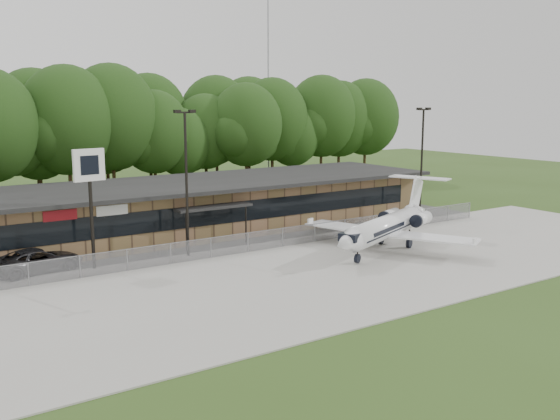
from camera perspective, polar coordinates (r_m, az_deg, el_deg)
ground at (r=34.26m, az=11.71°, el=-8.70°), size 160.00×160.00×0.00m
apron at (r=39.97m, az=3.49°, el=-5.72°), size 64.00×18.00×0.08m
parking_lot at (r=49.33m, az=-4.63°, el=-2.71°), size 50.00×9.00×0.06m
terminal at (r=52.76m, az=-7.02°, el=0.46°), size 41.00×11.65×4.30m
fence at (r=45.38m, az=-1.86°, el=-2.84°), size 46.00×0.04×1.52m
treeline at (r=68.75m, az=-13.99°, el=6.91°), size 72.00×12.00×15.00m
radio_mast at (r=83.91m, az=-1.08°, el=11.12°), size 0.20×0.20×25.00m
light_pole_mid at (r=43.44m, az=-8.57°, el=3.44°), size 1.55×0.30×10.23m
light_pole_right at (r=57.11m, az=12.84°, el=4.85°), size 1.55×0.30×10.23m
business_jet at (r=46.05m, az=9.85°, el=-1.53°), size 14.43×12.89×4.96m
suv at (r=42.81m, az=-21.28°, el=-4.31°), size 6.05×3.75×1.56m
pole_sign at (r=41.37m, az=-17.02°, el=2.83°), size 2.07×0.51×7.85m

